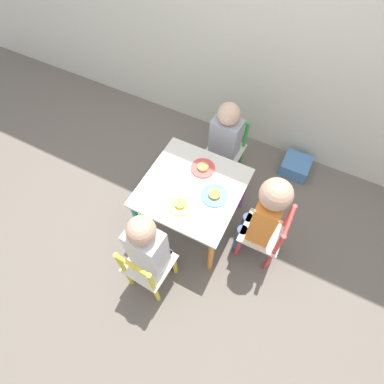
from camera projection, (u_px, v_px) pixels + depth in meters
ground_plane at (192, 219)px, 2.26m from camera, size 6.00×6.00×0.00m
kids_table at (192, 191)px, 1.93m from camera, size 0.62×0.62×0.45m
chair_yellow at (148, 268)px, 1.80m from camera, size 0.27×0.27×0.52m
chair_green at (226, 150)px, 2.29m from camera, size 0.27×0.27×0.52m
chair_red at (266, 234)px, 1.92m from camera, size 0.26×0.26×0.52m
child_front at (149, 247)px, 1.66m from camera, size 0.21×0.21×0.78m
child_back at (224, 139)px, 2.11m from camera, size 0.21×0.21×0.73m
child_right at (265, 213)px, 1.73m from camera, size 0.22×0.20×0.80m
plate_front at (180, 205)px, 1.80m from camera, size 0.15×0.15×0.03m
plate_back at (203, 168)px, 1.95m from camera, size 0.16×0.16×0.03m
plate_right at (214, 195)px, 1.84m from camera, size 0.17×0.17×0.03m
storage_bin at (295, 166)px, 2.46m from camera, size 0.22×0.22×0.12m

